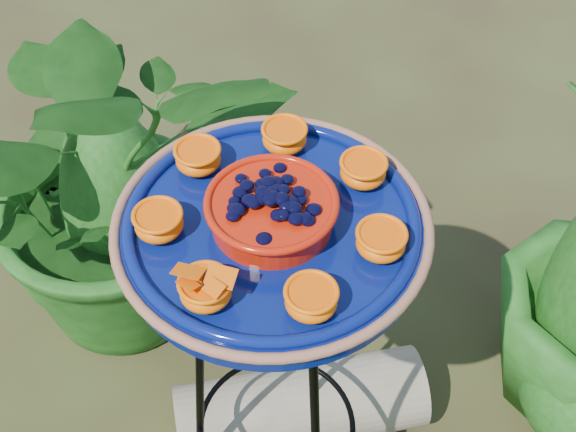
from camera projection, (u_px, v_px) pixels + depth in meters
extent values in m
torus|color=black|center=(273.00, 246.00, 1.19)|extent=(0.32, 0.32, 0.02)
torus|color=black|center=(277.00, 425.00, 1.61)|extent=(0.40, 0.40, 0.01)
cylinder|color=black|center=(311.00, 337.00, 1.60)|extent=(0.04, 0.09, 0.87)
cylinder|color=black|center=(200.00, 394.00, 1.51)|extent=(0.09, 0.03, 0.87)
cylinder|color=#07145B|center=(272.00, 232.00, 1.16)|extent=(0.56, 0.56, 0.04)
torus|color=#A37049|center=(272.00, 224.00, 1.15)|extent=(0.47, 0.47, 0.02)
torus|color=#07145B|center=(272.00, 222.00, 1.15)|extent=(0.43, 0.43, 0.02)
cylinder|color=#BA1A07|center=(272.00, 213.00, 1.13)|extent=(0.22, 0.22, 0.04)
torus|color=#BA1A07|center=(272.00, 202.00, 1.12)|extent=(0.19, 0.19, 0.01)
ellipsoid|color=black|center=(271.00, 199.00, 1.11)|extent=(0.15, 0.15, 0.03)
ellipsoid|color=#FF6D02|center=(381.00, 243.00, 1.10)|extent=(0.07, 0.07, 0.03)
cylinder|color=#FF6C05|center=(382.00, 235.00, 1.09)|extent=(0.06, 0.06, 0.01)
ellipsoid|color=#FF6D02|center=(363.00, 172.00, 1.19)|extent=(0.07, 0.07, 0.03)
cylinder|color=#FF6C05|center=(364.00, 164.00, 1.18)|extent=(0.06, 0.06, 0.01)
ellipsoid|color=#FF6D02|center=(285.00, 139.00, 1.24)|extent=(0.07, 0.07, 0.03)
cylinder|color=#FF6C05|center=(284.00, 131.00, 1.23)|extent=(0.06, 0.06, 0.01)
ellipsoid|color=#FF6D02|center=(198.00, 160.00, 1.21)|extent=(0.07, 0.07, 0.03)
cylinder|color=#FF6C05|center=(197.00, 151.00, 1.20)|extent=(0.06, 0.06, 0.01)
ellipsoid|color=#FF6D02|center=(159.00, 224.00, 1.13)|extent=(0.07, 0.07, 0.03)
cylinder|color=#FF6C05|center=(157.00, 216.00, 1.11)|extent=(0.06, 0.06, 0.01)
ellipsoid|color=#FF6D02|center=(206.00, 292.00, 1.05)|extent=(0.07, 0.07, 0.03)
cylinder|color=#FF6C05|center=(205.00, 284.00, 1.03)|extent=(0.06, 0.06, 0.01)
ellipsoid|color=#FF6D02|center=(311.00, 301.00, 1.04)|extent=(0.07, 0.07, 0.03)
cylinder|color=#FF6C05|center=(311.00, 293.00, 1.02)|extent=(0.06, 0.06, 0.01)
cylinder|color=black|center=(204.00, 279.00, 1.03)|extent=(0.01, 0.03, 0.00)
cube|color=#FF5905|center=(188.00, 271.00, 1.03)|extent=(0.04, 0.03, 0.01)
cube|color=#FF5905|center=(221.00, 276.00, 1.02)|extent=(0.04, 0.03, 0.01)
cylinder|color=tan|center=(300.00, 406.00, 1.87)|extent=(0.60, 0.39, 0.19)
imported|color=#184512|center=(115.00, 174.00, 1.87)|extent=(1.03, 0.97, 0.91)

